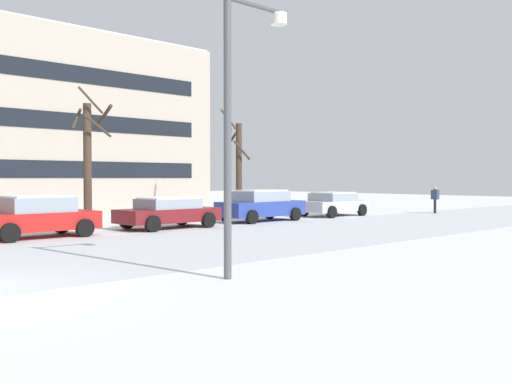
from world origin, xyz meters
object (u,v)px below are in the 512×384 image
Objects in this scene: parked_car_silver at (333,204)px; pedestrian_crossing at (435,197)px; parked_car_maroon at (168,212)px; parked_car_blue at (261,205)px; street_lamp at (238,105)px; parked_car_red at (38,216)px.

parked_car_silver is 2.59× the size of pedestrian_crossing.
parked_car_blue is at bearing 1.36° from parked_car_maroon.
street_lamp is 24.16m from pedestrian_crossing.
street_lamp is 12.22m from parked_car_maroon.
pedestrian_crossing reaches higher than parked_car_red.
parked_car_silver is (16.17, 0.11, -0.06)m from parked_car_red.
parked_car_maroon is 1.03× the size of parked_car_silver.
parked_car_maroon is (5.39, -0.02, -0.07)m from parked_car_red.
parked_car_silver is at bearing -0.01° from parked_car_blue.
street_lamp is at bearing -116.80° from parked_car_maroon.
street_lamp reaches higher than parked_car_red.
parked_car_blue is at bearing 179.99° from parked_car_silver.
parked_car_silver is at bearing 33.60° from street_lamp.
parked_car_maroon is at bearing 63.20° from street_lamp.
parked_car_maroon is at bearing 172.32° from pedestrian_crossing.
parked_car_maroon is 2.66× the size of pedestrian_crossing.
parked_car_silver reaches higher than parked_car_maroon.
pedestrian_crossing is at bearing 20.15° from street_lamp.
parked_car_maroon is 5.39m from parked_car_blue.
street_lamp is 19.58m from parked_car_silver.
parked_car_red reaches higher than parked_car_maroon.
street_lamp is at bearing -89.78° from parked_car_red.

